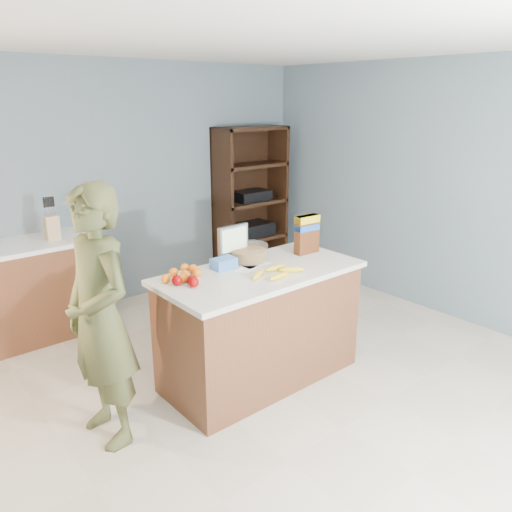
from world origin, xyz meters
TOP-DOWN VIEW (x-y plane):
  - floor at (0.00, 0.00)m, footprint 4.50×5.00m
  - walls at (0.00, 0.00)m, footprint 4.52×5.02m
  - counter_peninsula at (0.00, 0.30)m, footprint 1.56×0.76m
  - back_cabinet at (-1.20, 2.20)m, footprint 1.24×0.62m
  - shelving_unit at (1.55, 2.35)m, footprint 0.90×0.40m
  - person at (-1.22, 0.39)m, footprint 0.45×0.64m
  - knife_block at (-0.89, 2.15)m, footprint 0.12×0.10m
  - envelopes at (0.01, 0.42)m, footprint 0.33×0.20m
  - bananas at (0.03, 0.15)m, footprint 0.44×0.21m
  - apples at (-0.59, 0.38)m, footprint 0.16×0.18m
  - oranges at (-0.52, 0.53)m, footprint 0.33×0.25m
  - blue_carton at (-0.18, 0.51)m, footprint 0.18×0.12m
  - salad_bowl at (0.08, 0.54)m, footprint 0.30×0.30m
  - tv at (-0.00, 0.62)m, footprint 0.28×0.12m
  - cereal_box at (0.57, 0.38)m, footprint 0.22×0.09m

SIDE VIEW (x-z plane):
  - floor at x=0.00m, z-range -0.01..0.01m
  - counter_peninsula at x=0.00m, z-range -0.03..0.87m
  - back_cabinet at x=-1.20m, z-range 0.00..0.90m
  - person at x=-1.22m, z-range 0.00..1.68m
  - shelving_unit at x=1.55m, z-range -0.04..1.76m
  - envelopes at x=0.01m, z-range 0.90..0.90m
  - bananas at x=0.03m, z-range 0.90..0.94m
  - oranges at x=-0.52m, z-range 0.90..0.97m
  - apples at x=-0.59m, z-range 0.90..0.97m
  - blue_carton at x=-0.18m, z-range 0.90..0.98m
  - salad_bowl at x=0.08m, z-range 0.89..1.02m
  - knife_block at x=-0.89m, z-range 0.86..1.17m
  - tv at x=0.00m, z-range 0.92..1.20m
  - cereal_box at x=0.57m, z-range 0.93..1.24m
  - walls at x=0.00m, z-range 0.40..2.91m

